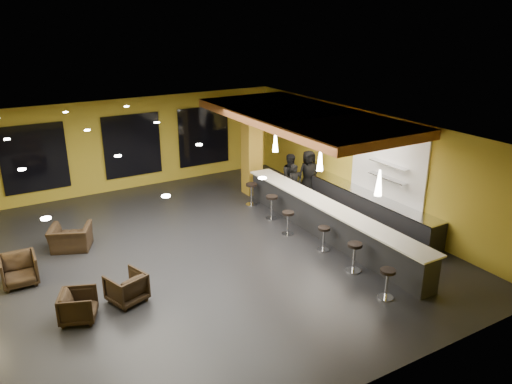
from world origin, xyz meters
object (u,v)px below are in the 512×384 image
armchair_c (19,270)px  bar_stool_1 (354,253)px  armchair_a (78,306)px  armchair_b (126,288)px  armchair_d (71,238)px  pendant_2 (275,142)px  staff_b (291,177)px  pendant_0 (379,183)px  staff_c (308,174)px  bar_stool_5 (251,191)px  bar_stool_2 (324,235)px  bar_counter (328,222)px  bar_stool_3 (288,220)px  prep_counter (366,206)px  staff_a (295,185)px  pendant_1 (320,159)px  column (252,148)px  bar_stool_0 (387,280)px  bar_stool_4 (272,204)px

armchair_c → bar_stool_1: size_ratio=1.06×
armchair_c → armchair_a: bearing=-66.8°
armchair_b → armchair_d: armchair_b is taller
pendant_2 → staff_b: pendant_2 is taller
pendant_0 → armchair_d: bearing=143.7°
pendant_2 → staff_c: bearing=7.3°
armchair_c → bar_stool_5: bar_stool_5 is taller
bar_stool_2 → bar_stool_1: bearing=-93.1°
bar_counter → bar_stool_3: (-0.94, 0.76, -0.02)m
prep_counter → staff_a: 2.60m
armchair_d → bar_stool_3: bar_stool_3 is taller
staff_a → armchair_b: staff_a is taller
pendant_0 → bar_counter: bearing=90.0°
staff_a → bar_stool_5: bearing=150.9°
pendant_1 → staff_b: 3.17m
column → bar_counter: bearing=-90.0°
bar_counter → bar_stool_5: size_ratio=9.89×
pendant_1 → staff_c: (1.60, 2.71, -1.47)m
pendant_0 → armchair_b: pendant_0 is taller
staff_c → bar_stool_3: (-2.54, -2.45, -0.40)m
staff_b → armchair_d: (-7.77, -0.08, -0.51)m
prep_counter → pendant_0: (-2.00, -2.50, 1.92)m
pendant_2 → armchair_b: size_ratio=0.86×
armchair_d → bar_stool_2: same height
pendant_1 → bar_stool_5: pendant_1 is taller
armchair_b → bar_stool_1: size_ratio=1.00×
staff_a → pendant_1: bearing=-103.6°
staff_a → bar_stool_5: staff_a is taller
column → staff_b: bearing=-59.8°
staff_a → armchair_c: staff_a is taller
armchair_b → armchair_d: size_ratio=0.73×
staff_a → armchair_b: size_ratio=1.87×
bar_stool_0 → bar_stool_1: bar_stool_1 is taller
armchair_d → bar_stool_5: bearing=-152.7°
staff_c → bar_stool_0: size_ratio=2.29×
armchair_d → bar_stool_1: size_ratio=1.37×
staff_c → bar_stool_3: 3.55m
pendant_0 → bar_stool_4: bearing=99.9°
bar_stool_3 → bar_stool_5: 2.75m
armchair_d → bar_stool_4: bearing=-165.8°
staff_a → armchair_b: 7.69m
bar_counter → bar_stool_2: bearing=-134.6°
bar_stool_0 → bar_stool_5: size_ratio=0.96×
armchair_b → staff_c: bearing=-174.0°
column → armchair_d: 7.24m
armchair_a → bar_stool_1: (6.79, -1.41, 0.17)m
staff_b → bar_stool_4: staff_b is taller
bar_counter → armchair_c: 8.64m
bar_counter → armchair_b: size_ratio=9.86×
pendant_0 → armchair_d: size_ratio=0.63×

